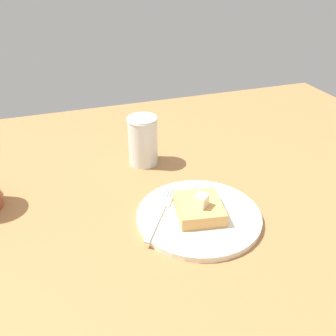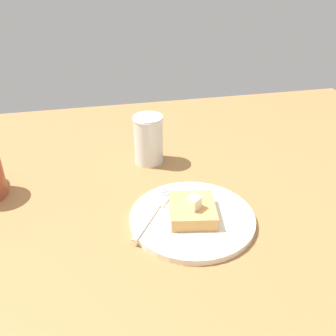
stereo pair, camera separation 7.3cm
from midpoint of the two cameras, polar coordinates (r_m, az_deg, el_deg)
The scene contains 6 objects.
table_surface at distance 71.76cm, azimuth 12.91°, elevation -6.87°, with size 115.03×115.03×2.17cm, color #A06E3F.
plate at distance 66.65cm, azimuth 6.85°, elevation -7.67°, with size 22.04×22.04×1.10cm.
toast_slice_center at distance 65.62cm, azimuth 6.94°, elevation -6.52°, with size 8.77×7.74×2.39cm, color tan.
butter_pat_primary at distance 63.56cm, azimuth 7.25°, elevation -5.38°, with size 2.17×1.95×2.17cm, color #F9ECC2.
fork at distance 67.17cm, azimuth 1.24°, elevation -6.35°, with size 14.13×10.03×0.36cm.
syrup_jar at distance 81.97cm, azimuth -0.42°, elevation 4.02°, with size 6.64×6.64×10.81cm.
Camera 2 is at (-51.70, 23.82, 43.86)cm, focal length 40.00 mm.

